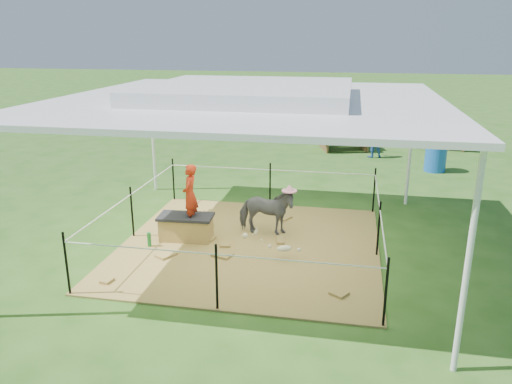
% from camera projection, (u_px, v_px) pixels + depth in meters
% --- Properties ---
extents(ground, '(90.00, 90.00, 0.00)m').
position_uv_depth(ground, '(250.00, 246.00, 9.07)').
color(ground, '#2D5919').
rests_on(ground, ground).
extents(hay_patch, '(4.60, 4.60, 0.03)m').
position_uv_depth(hay_patch, '(250.00, 245.00, 9.07)').
color(hay_patch, brown).
rests_on(hay_patch, ground).
extents(canopy_tent, '(6.30, 6.30, 2.90)m').
position_uv_depth(canopy_tent, '(249.00, 97.00, 8.26)').
color(canopy_tent, silver).
rests_on(canopy_tent, ground).
extents(rope_fence, '(4.54, 4.54, 1.00)m').
position_uv_depth(rope_fence, '(250.00, 213.00, 8.88)').
color(rope_fence, black).
rests_on(rope_fence, ground).
extents(straw_bale, '(0.96, 0.52, 0.42)m').
position_uv_depth(straw_bale, '(186.00, 228.00, 9.26)').
color(straw_bale, '#AA813D').
rests_on(straw_bale, hay_patch).
extents(dark_cloth, '(1.03, 0.58, 0.05)m').
position_uv_depth(dark_cloth, '(186.00, 217.00, 9.19)').
color(dark_cloth, black).
rests_on(dark_cloth, straw_bale).
extents(woman, '(0.29, 0.42, 1.12)m').
position_uv_depth(woman, '(190.00, 189.00, 9.01)').
color(woman, red).
rests_on(woman, straw_bale).
extents(green_bottle, '(0.08, 0.08, 0.26)m').
position_uv_depth(green_bottle, '(149.00, 239.00, 8.96)').
color(green_bottle, '#1B7B2B').
rests_on(green_bottle, hay_patch).
extents(pony, '(1.08, 0.49, 0.91)m').
position_uv_depth(pony, '(266.00, 212.00, 9.41)').
color(pony, '#525358').
rests_on(pony, hay_patch).
extents(pink_hat, '(0.28, 0.28, 0.13)m').
position_uv_depth(pink_hat, '(266.00, 185.00, 9.26)').
color(pink_hat, pink).
rests_on(pink_hat, pony).
extents(foal, '(0.91, 0.70, 0.44)m').
position_uv_depth(foal, '(284.00, 247.00, 8.41)').
color(foal, beige).
rests_on(foal, hay_patch).
extents(trash_barrel, '(0.66, 0.66, 0.90)m').
position_uv_depth(trash_barrel, '(436.00, 155.00, 13.96)').
color(trash_barrel, blue).
rests_on(trash_barrel, ground).
extents(picnic_table_near, '(1.97, 1.65, 0.71)m').
position_uv_depth(picnic_table_near, '(344.00, 139.00, 16.67)').
color(picnic_table_near, brown).
rests_on(picnic_table_near, ground).
extents(picnic_table_far, '(2.04, 1.61, 0.77)m').
position_uv_depth(picnic_table_far, '(441.00, 136.00, 17.06)').
color(picnic_table_far, brown).
rests_on(picnic_table_far, ground).
extents(distant_person, '(0.66, 0.59, 1.14)m').
position_uv_depth(distant_person, '(373.00, 139.00, 15.53)').
color(distant_person, blue).
rests_on(distant_person, ground).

